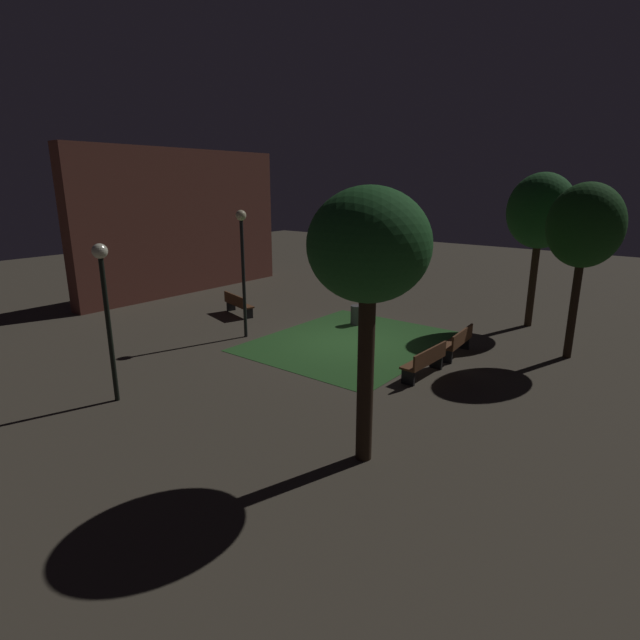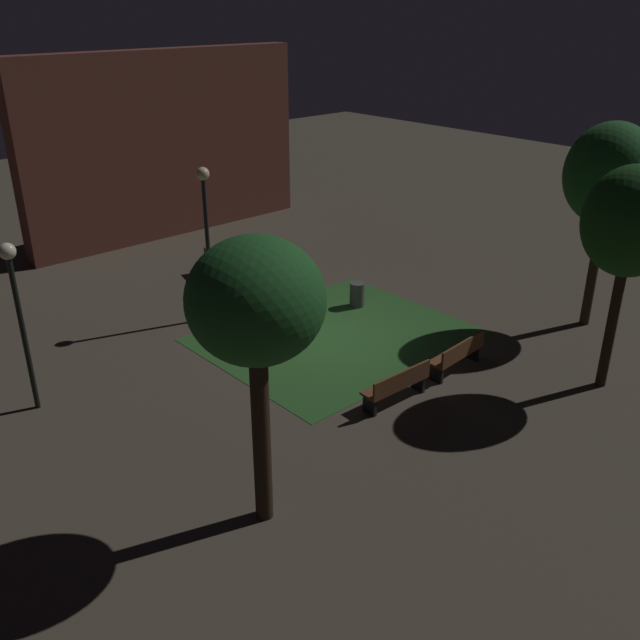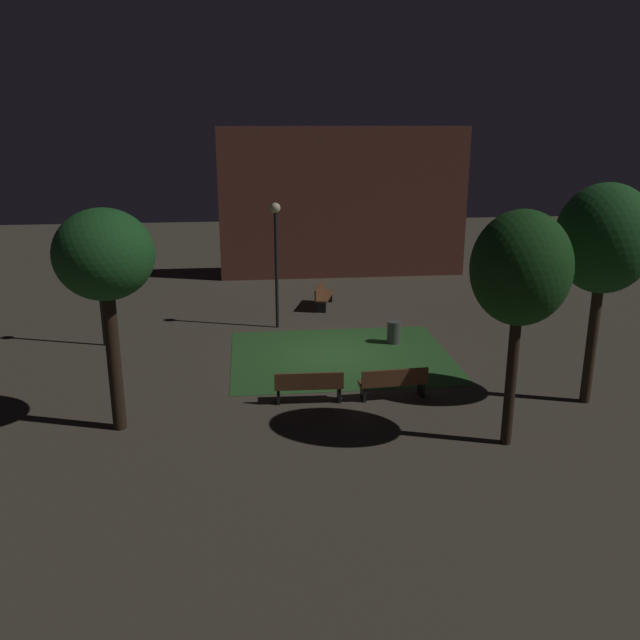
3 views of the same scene
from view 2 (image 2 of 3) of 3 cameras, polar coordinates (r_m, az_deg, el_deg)
The scene contains 12 objects.
ground_plane at distance 19.26m, azimuth 0.60°, elevation -1.44°, with size 60.00×60.00×0.00m, color #4C4438.
grass_lawn at distance 19.30m, azimuth 1.33°, elevation -1.37°, with size 6.85×5.67×0.01m, color #2D6028.
bench_lawn_edge at distance 16.13m, azimuth 6.37°, elevation -5.27°, with size 1.82×0.55×0.88m.
bench_front_left at distance 17.70m, azimuth 11.24°, elevation -2.73°, with size 1.83×0.60×0.88m.
bench_front_right at distance 23.39m, azimuth -8.41°, elevation 4.44°, with size 0.96×1.86×0.88m.
tree_right_canopy at distance 20.18m, azimuth 22.66°, elevation 10.87°, with size 2.39×2.39×5.70m.
tree_tall_center at distance 16.80m, azimuth 24.17°, elevation 7.25°, with size 2.15×2.15×5.36m.
tree_left_canopy at distance 10.94m, azimuth -5.27°, elevation 1.20°, with size 2.24×2.24×5.29m.
lamp_post_plaza_east at distance 16.19m, azimuth -23.63°, elevation 1.71°, with size 0.36×0.36×3.96m.
lamp_post_near_wall at distance 19.60m, azimuth -9.33°, elevation 8.22°, with size 0.36×0.36×4.45m.
trash_bin at distance 21.12m, azimuth 3.07°, elevation 2.10°, with size 0.45×0.45×0.76m, color #4C4C4C.
building_wall_backdrop at distance 27.90m, azimuth -12.49°, elevation 13.80°, with size 11.54×0.80×6.90m, color brown.
Camera 2 is at (-11.77, -12.63, 8.54)m, focal length 39.04 mm.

